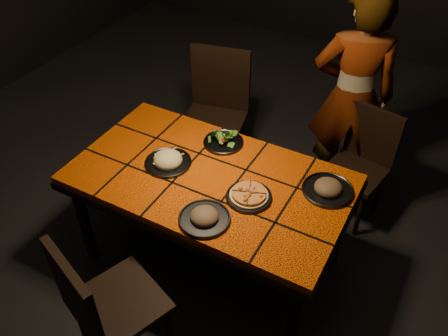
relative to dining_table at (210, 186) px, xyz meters
The scene contains 11 objects.
room_shell 0.83m from the dining_table, ahead, with size 6.04×7.04×3.08m.
dining_table is the anchor object (origin of this frame).
chair_near 0.89m from the dining_table, 97.61° to the right, with size 0.54×0.54×0.94m.
chair_far_left 1.00m from the dining_table, 117.22° to the left, with size 0.54×0.54×1.00m.
chair_far_right 1.18m from the dining_table, 54.15° to the left, with size 0.44×0.44×0.83m.
diner 1.25m from the dining_table, 67.27° to the left, with size 0.58×0.38×1.59m, color brown.
plate_pizza 0.30m from the dining_table, 10.39° to the right, with size 0.27×0.27×0.04m.
plate_pasta 0.29m from the dining_table, behind, with size 0.28×0.28×0.09m.
plate_salad 0.34m from the dining_table, 104.38° to the left, with size 0.25×0.25×0.07m.
plate_mushroom_a 0.36m from the dining_table, 64.30° to the right, with size 0.28×0.28×0.09m.
plate_mushroom_b 0.68m from the dining_table, 18.11° to the left, with size 0.29×0.29×0.09m.
Camera 1 is at (1.06, -1.75, 2.57)m, focal length 38.00 mm.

